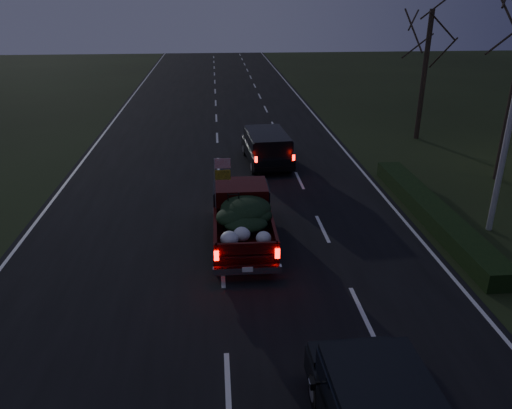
{
  "coord_description": "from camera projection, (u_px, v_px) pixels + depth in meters",
  "views": [
    {
      "loc": [
        -0.09,
        -13.25,
        7.73
      ],
      "look_at": [
        1.17,
        1.88,
        1.3
      ],
      "focal_mm": 35.0,
      "sensor_mm": 36.0,
      "label": 1
    }
  ],
  "objects": [
    {
      "name": "pickup_truck",
      "position": [
        242.0,
        215.0,
        16.5
      ],
      "size": [
        1.96,
        5.03,
        2.63
      ],
      "rotation": [
        0.0,
        0.0,
        -0.01
      ],
      "color": "#390907",
      "rests_on": "ground"
    },
    {
      "name": "hedge_row",
      "position": [
        432.0,
        212.0,
        18.41
      ],
      "size": [
        1.0,
        10.0,
        0.6
      ],
      "primitive_type": "cube",
      "color": "black",
      "rests_on": "ground"
    },
    {
      "name": "lead_suv",
      "position": [
        267.0,
        145.0,
        24.15
      ],
      "size": [
        2.2,
        4.66,
        1.31
      ],
      "rotation": [
        0.0,
        0.0,
        0.07
      ],
      "color": "black",
      "rests_on": "ground"
    },
    {
      "name": "road_asphalt",
      "position": [
        223.0,
        269.0,
        15.17
      ],
      "size": [
        14.0,
        120.0,
        0.02
      ],
      "primitive_type": "cube",
      "color": "black",
      "rests_on": "ground"
    },
    {
      "name": "ground",
      "position": [
        223.0,
        269.0,
        15.18
      ],
      "size": [
        120.0,
        120.0,
        0.0
      ],
      "primitive_type": "plane",
      "color": "black",
      "rests_on": "ground"
    },
    {
      "name": "bare_tree_far",
      "position": [
        428.0,
        44.0,
        26.86
      ],
      "size": [
        3.6,
        3.6,
        7.0
      ],
      "color": "black",
      "rests_on": "ground"
    }
  ]
}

